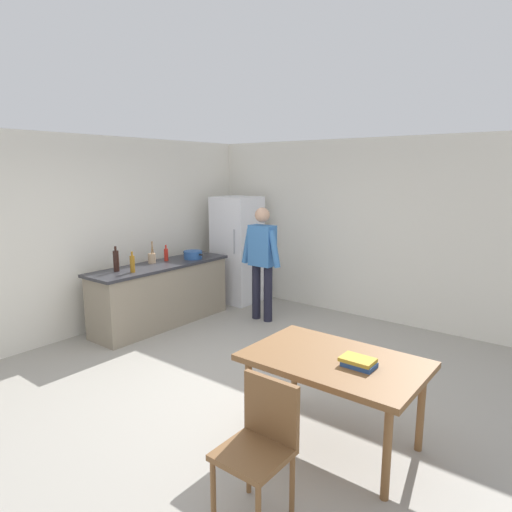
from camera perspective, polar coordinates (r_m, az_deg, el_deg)
name	(u,v)px	position (r m, az deg, el deg)	size (l,w,h in m)	color
ground_plane	(229,382)	(4.99, -3.52, -15.69)	(14.00, 14.00, 0.00)	#9E998E
wall_back	(357,229)	(7.05, 12.70, 3.43)	(6.40, 0.12, 2.70)	silver
wall_left	(97,234)	(6.65, -19.54, 2.64)	(0.12, 5.60, 2.70)	silver
kitchen_counter	(162,294)	(6.70, -11.94, -4.76)	(0.64, 2.20, 0.90)	gray
refrigerator	(237,250)	(7.64, -2.40, 0.82)	(0.70, 0.67, 1.80)	white
person	(262,256)	(6.62, 0.78, -0.04)	(0.70, 0.22, 1.70)	#1E1E2D
dining_table	(334,367)	(3.75, 9.89, -13.77)	(1.40, 0.90, 0.75)	brown
chair	(261,439)	(3.10, 0.63, -22.26)	(0.42, 0.42, 0.91)	brown
cooking_pot	(193,255)	(6.91, -8.04, 0.16)	(0.40, 0.28, 0.12)	#285193
utensil_jar	(152,258)	(6.69, -13.13, -0.21)	(0.11, 0.11, 0.32)	tan
bottle_sauce_red	(166,254)	(6.80, -11.38, 0.19)	(0.06, 0.06, 0.24)	#B22319
bottle_oil_amber	(132,264)	(6.13, -15.47, -0.95)	(0.06, 0.06, 0.28)	#996619
bottle_wine_dark	(116,261)	(6.25, -17.39, -0.57)	(0.08, 0.08, 0.34)	black
book_stack	(358,362)	(3.60, 12.92, -13.05)	(0.26, 0.18, 0.07)	#284C8E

